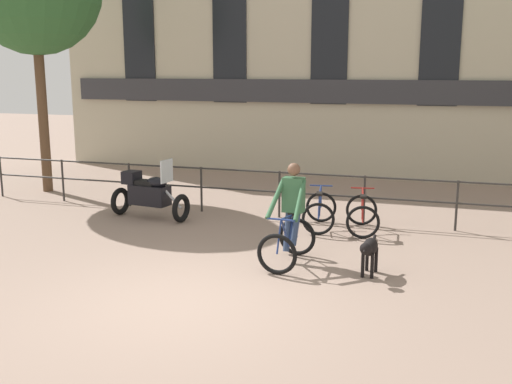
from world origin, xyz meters
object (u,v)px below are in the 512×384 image
Objects in this scene: dog at (369,249)px; parked_bicycle_near_lamp at (320,212)px; parked_bicycle_mid_left at (362,215)px; parked_motorcycle at (149,193)px; cyclist_with_bike at (290,219)px.

parked_bicycle_near_lamp is (-1.35, 2.64, -0.09)m from dog.
parked_bicycle_mid_left is (-0.47, 2.64, -0.09)m from dog.
dog is at bearing -106.48° from parked_motorcycle.
parked_bicycle_near_lamp and parked_bicycle_mid_left have the same top height.
parked_motorcycle is at bearing 154.60° from cyclist_with_bike.
dog is at bearing 90.86° from parked_bicycle_mid_left.
parked_bicycle_near_lamp is 0.99× the size of parked_bicycle_mid_left.
parked_bicycle_near_lamp is at bearing 92.41° from cyclist_with_bike.
parked_bicycle_mid_left is (4.66, 0.29, -0.20)m from parked_motorcycle.
cyclist_with_bike reaches higher than parked_motorcycle.
dog is at bearing 108.66° from parked_bicycle_near_lamp.
dog is at bearing -9.01° from cyclist_with_bike.
parked_bicycle_near_lamp is at bearing 121.10° from dog.
dog is 0.50× the size of parked_motorcycle.
cyclist_with_bike is 1.86× the size of dog.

